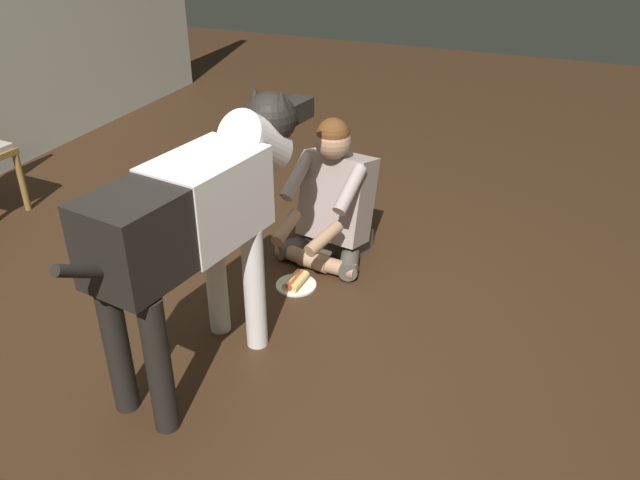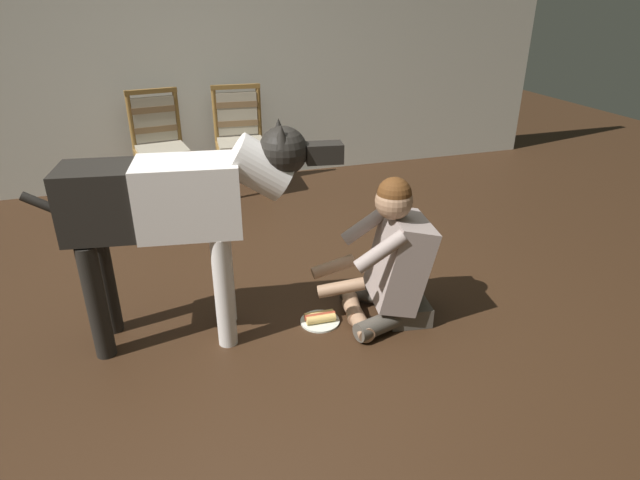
# 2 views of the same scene
# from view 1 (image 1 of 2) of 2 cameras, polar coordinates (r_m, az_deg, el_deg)

# --- Properties ---
(ground_plane) EXTENTS (13.12, 13.12, 0.00)m
(ground_plane) POSITION_cam_1_polar(r_m,az_deg,el_deg) (3.41, -4.02, -7.53)
(ground_plane) COLOR #342012
(person_sitting_on_floor) EXTENTS (0.72, 0.57, 0.88)m
(person_sitting_on_floor) POSITION_cam_1_polar(r_m,az_deg,el_deg) (3.84, 1.14, 3.39)
(person_sitting_on_floor) COLOR #4F483F
(person_sitting_on_floor) RESTS_ON ground
(large_dog) EXTENTS (1.59, 0.46, 1.21)m
(large_dog) POSITION_cam_1_polar(r_m,az_deg,el_deg) (2.81, -10.54, 2.47)
(large_dog) COLOR silver
(large_dog) RESTS_ON ground
(hot_dog_on_plate) EXTENTS (0.23, 0.23, 0.06)m
(hot_dog_on_plate) POSITION_cam_1_polar(r_m,az_deg,el_deg) (3.70, -2.13, -3.75)
(hot_dog_on_plate) COLOR silver
(hot_dog_on_plate) RESTS_ON ground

